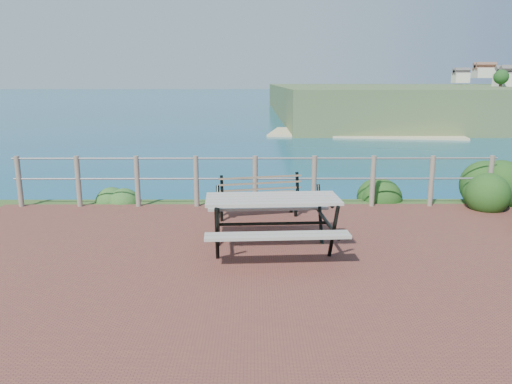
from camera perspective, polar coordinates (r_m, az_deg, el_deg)
ground at (r=6.65m, az=0.03°, el=-8.93°), size 10.00×7.00×0.12m
ocean at (r=206.20m, az=-0.33°, el=12.02°), size 1200.00×1200.00×0.00m
safety_railing at (r=9.72m, az=-0.10°, el=1.55°), size 9.40×0.10×1.00m
picnic_table at (r=7.18m, az=1.88°, el=-3.02°), size 1.93×1.64×0.80m
park_bench at (r=8.96m, az=0.18°, el=0.44°), size 1.52×0.69×0.83m
shrub_right_edge at (r=10.96m, az=25.44°, el=-1.48°), size 1.14×1.14×1.62m
shrub_lip_west at (r=10.58m, az=-15.14°, el=-1.15°), size 0.81×0.81×0.57m
shrub_lip_east at (r=11.02m, az=13.51°, el=-0.52°), size 0.87×0.87×0.65m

